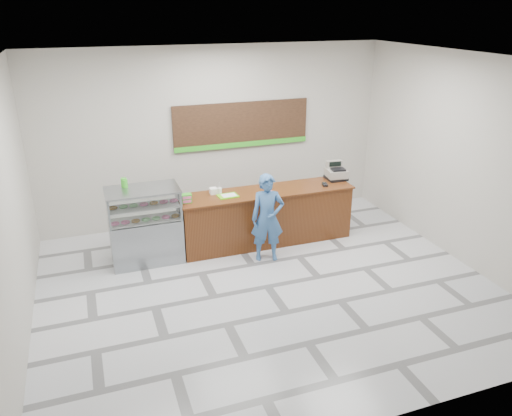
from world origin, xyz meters
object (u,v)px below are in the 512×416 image
object	(u,v)px
display_case	(145,225)
cash_register	(336,173)
customer	(267,218)
sales_counter	(266,216)
serving_tray	(228,196)

from	to	relation	value
display_case	cash_register	size ratio (longest dim) A/B	3.11
customer	sales_counter	bearing A→B (deg)	84.73
sales_counter	cash_register	bearing A→B (deg)	6.05
display_case	cash_register	xyz separation A→B (m)	(3.72, 0.16, 0.48)
cash_register	customer	distance (m)	1.94
sales_counter	cash_register	distance (m)	1.64
cash_register	customer	world-z (taller)	customer
cash_register	display_case	bearing A→B (deg)	-170.28
serving_tray	customer	world-z (taller)	customer
display_case	serving_tray	distance (m)	1.52
cash_register	customer	size ratio (longest dim) A/B	0.27
cash_register	customer	bearing A→B (deg)	-147.69
sales_counter	display_case	bearing A→B (deg)	-179.99
display_case	serving_tray	size ratio (longest dim) A/B	3.57
serving_tray	customer	distance (m)	0.84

